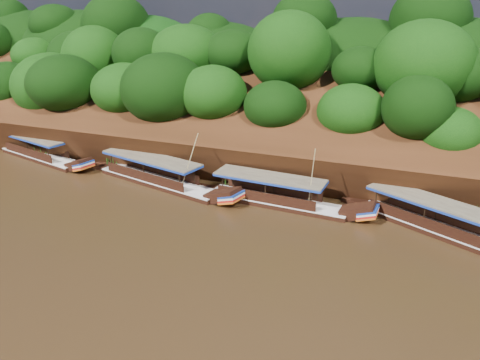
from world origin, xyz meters
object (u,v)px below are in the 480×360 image
Objects in this scene: boat_3 at (45,155)px; boat_1 at (286,200)px; boat_2 at (165,180)px; boat_0 at (449,229)px.

boat_1 is at bearing 9.71° from boat_3.
boat_2 is 1.15× the size of boat_3.
boat_3 is (-36.93, 2.67, 0.01)m from boat_0.
boat_2 is (-22.41, 0.99, 0.02)m from boat_0.
boat_3 is (-25.29, 1.96, 0.00)m from boat_1.
boat_1 is at bearing 12.53° from boat_2.
boat_3 is at bearing -172.63° from boat_2.
boat_1 is 10.78m from boat_2.
boat_3 is (-14.52, 1.68, -0.01)m from boat_2.
boat_0 reaches higher than boat_2.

